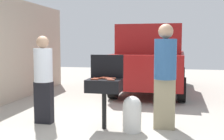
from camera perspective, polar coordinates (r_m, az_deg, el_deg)
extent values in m
plane|color=#9E998E|center=(5.04, -4.75, -12.00)|extent=(24.00, 24.00, 0.00)
cylinder|color=black|center=(4.99, -1.60, -8.19)|extent=(0.08, 0.08, 0.66)
cube|color=black|center=(4.90, -1.61, -3.17)|extent=(0.60, 0.44, 0.22)
cube|color=black|center=(5.08, -1.04, 0.77)|extent=(0.60, 0.05, 0.42)
cylinder|color=#B74C33|center=(4.84, -0.60, -1.81)|extent=(0.13, 0.04, 0.03)
cylinder|color=#C6593D|center=(4.72, -0.24, -2.01)|extent=(0.13, 0.04, 0.03)
cylinder|color=#AD4228|center=(4.93, -3.03, -1.68)|extent=(0.13, 0.03, 0.03)
cylinder|color=#C6593D|center=(4.93, 0.04, -1.68)|extent=(0.13, 0.04, 0.03)
cylinder|color=#C6593D|center=(4.92, -1.18, -1.69)|extent=(0.13, 0.03, 0.03)
cylinder|color=#AD4228|center=(4.97, -1.69, -1.62)|extent=(0.13, 0.03, 0.03)
cylinder|color=#AD4228|center=(4.82, -3.58, -1.86)|extent=(0.13, 0.03, 0.03)
cylinder|color=#B74C33|center=(5.03, -1.41, -1.54)|extent=(0.13, 0.04, 0.03)
cylinder|color=silver|center=(4.87, 4.09, -9.79)|extent=(0.32, 0.32, 0.46)
sphere|color=silver|center=(4.81, 4.11, -7.15)|extent=(0.31, 0.31, 0.31)
cube|color=black|center=(5.48, -13.68, -6.43)|extent=(0.33, 0.18, 0.79)
cylinder|color=silver|center=(5.38, -13.86, 0.98)|extent=(0.35, 0.35, 0.63)
sphere|color=tan|center=(5.36, -13.96, 5.54)|extent=(0.23, 0.23, 0.23)
cube|color=gray|center=(5.07, 10.65, -6.79)|extent=(0.37, 0.20, 0.89)
cylinder|color=#2D598C|center=(4.96, 10.81, 2.20)|extent=(0.39, 0.39, 0.70)
sphere|color=tan|center=(4.95, 10.91, 7.75)|extent=(0.26, 0.26, 0.26)
cube|color=maroon|center=(8.94, 8.25, 0.69)|extent=(2.03, 4.46, 0.90)
cube|color=maroon|center=(8.71, 8.20, 6.16)|extent=(1.84, 2.65, 0.80)
cylinder|color=black|center=(7.43, 13.97, -3.90)|extent=(0.24, 0.65, 0.64)
cylinder|color=black|center=(7.64, 0.28, -3.48)|extent=(0.24, 0.65, 0.64)
cylinder|color=black|center=(10.48, 13.97, -1.19)|extent=(0.24, 0.65, 0.64)
cylinder|color=black|center=(10.63, 4.19, -0.95)|extent=(0.24, 0.65, 0.64)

